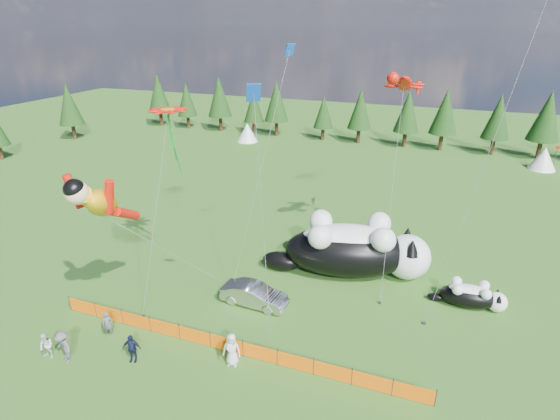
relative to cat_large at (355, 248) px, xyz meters
The scene contains 17 objects.
ground 9.31m from the cat_large, 123.23° to the right, with size 160.00×160.00×0.00m, color #123A0A.
safety_fence 11.80m from the cat_large, 115.15° to the right, with size 22.06×0.06×1.10m.
tree_line 37.79m from the cat_large, 97.57° to the left, with size 90.00×4.00×8.00m, color black, non-canonical shape.
festival_tents 32.97m from the cat_large, 79.46° to the left, with size 50.00×3.20×2.80m, color white, non-canonical shape.
cat_large is the anchor object (origin of this frame).
cat_small 8.10m from the cat_large, ahead, with size 4.79×1.86×1.73m.
car 8.09m from the cat_large, 131.58° to the right, with size 1.52×4.37×1.44m, color #B6B7BB.
spectator_a 16.85m from the cat_large, 135.40° to the right, with size 0.61×0.40×1.68m, color #535257.
spectator_b 20.03m from the cat_large, 133.98° to the right, with size 0.76×0.45×1.57m, color silver.
spectator_c 16.07m from the cat_large, 125.97° to the right, with size 0.99×0.51×1.69m, color #131835.
spectator_d 19.18m from the cat_large, 131.92° to the right, with size 1.23×0.63×1.90m, color #535257.
spectator_e 12.17m from the cat_large, 110.57° to the right, with size 0.96×0.62×1.96m, color silver.
superhero_kite 17.02m from the cat_large, 141.37° to the right, with size 8.38×8.55×11.37m.
gecko_kite 11.76m from the cat_large, 64.75° to the left, with size 3.03×9.78×14.82m.
flower_kite 15.66m from the cat_large, 160.03° to the right, with size 3.17×7.07×12.87m.
diamond_kite_a 13.54m from the cat_large, 162.60° to the right, with size 2.95×5.09×16.40m.
diamond_kite_c 15.74m from the cat_large, 107.19° to the right, with size 1.38×0.75×14.97m.
Camera 1 is at (9.41, -19.98, 16.88)m, focal length 28.00 mm.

